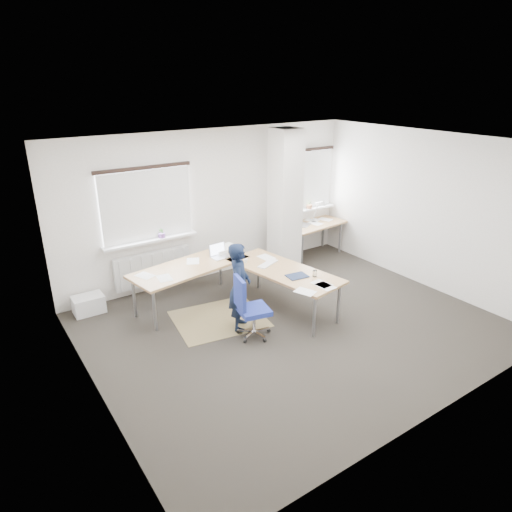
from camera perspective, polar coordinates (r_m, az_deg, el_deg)
ground at (r=7.27m, az=4.64°, el=-8.70°), size 6.00×6.00×0.00m
room_shell at (r=7.02m, az=3.92°, el=5.73°), size 6.04×5.04×2.82m
floor_mat at (r=7.46m, az=-4.63°, el=-7.83°), size 1.56×1.38×0.01m
white_crate at (r=8.06m, az=-20.20°, el=-5.69°), size 0.49×0.35×0.29m
desk_main at (r=7.54m, az=-2.31°, el=-1.61°), size 2.82×2.63×0.96m
desk_side at (r=9.84m, az=7.23°, el=3.82°), size 1.47×0.85×1.22m
task_chair at (r=6.85m, az=-0.56°, el=-8.01°), size 0.55×0.54×0.99m
person at (r=6.90m, az=-2.06°, el=-3.86°), size 0.56×0.61×1.39m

